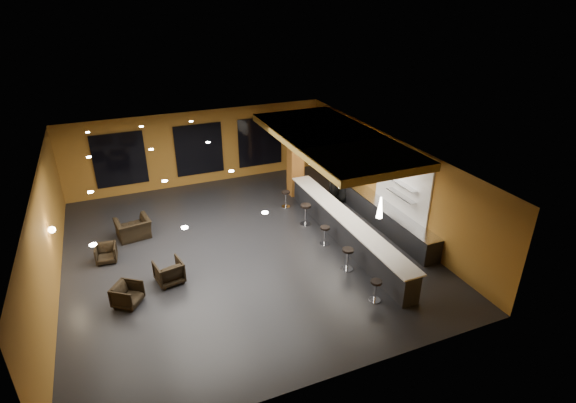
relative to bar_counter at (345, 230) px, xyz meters
name	(u,v)px	position (x,y,z in m)	size (l,w,h in m)	color
floor	(242,250)	(-3.65, 1.00, -0.55)	(12.00, 13.00, 0.10)	black
ceiling	(237,156)	(-3.65, 1.00, 3.05)	(12.00, 13.00, 0.10)	black
wall_back	(198,148)	(-3.65, 7.55, 1.25)	(12.00, 0.10, 3.50)	#936121
wall_front	(327,325)	(-3.65, -5.55, 1.25)	(12.00, 0.10, 3.50)	#936121
wall_left	(45,240)	(-9.70, 1.00, 1.25)	(0.10, 13.00, 3.50)	#936121
wall_right	(388,179)	(2.40, 1.00, 1.25)	(0.10, 13.00, 3.50)	#936121
wood_soffit	(332,138)	(0.35, 2.00, 2.86)	(3.60, 8.00, 0.28)	olive
window_left	(120,160)	(-7.15, 7.44, 1.20)	(2.20, 0.06, 2.40)	black
window_center	(199,150)	(-3.65, 7.44, 1.20)	(2.20, 0.06, 2.40)	black
window_right	(260,142)	(-0.65, 7.44, 1.20)	(2.20, 0.06, 2.40)	black
tile_backsplash	(402,183)	(2.31, 0.00, 1.50)	(0.06, 3.20, 2.40)	white
bar_counter	(345,230)	(0.00, 0.00, 0.00)	(0.60, 8.00, 1.00)	black
bar_top	(346,217)	(0.00, 0.00, 0.52)	(0.78, 8.10, 0.05)	white
prep_counter	(384,216)	(2.00, 0.50, -0.07)	(0.70, 6.00, 0.86)	black
prep_top	(385,206)	(2.00, 0.50, 0.39)	(0.72, 6.00, 0.03)	silver
wall_shelf_lower	(401,195)	(2.17, -0.20, 1.10)	(0.30, 1.50, 0.03)	silver
wall_shelf_upper	(403,184)	(2.17, -0.20, 1.55)	(0.30, 1.50, 0.03)	silver
column	(296,158)	(0.00, 4.60, 1.25)	(0.60, 0.60, 3.50)	#995B22
wall_sconce	(52,230)	(-9.53, 1.50, 1.30)	(0.22, 0.22, 0.22)	#FFE5B2
pendant_0	(380,207)	(0.00, -2.00, 1.85)	(0.20, 0.20, 0.70)	white
pendant_1	(341,179)	(0.00, 0.50, 1.85)	(0.20, 0.20, 0.70)	white
pendant_2	(311,156)	(0.00, 3.00, 1.85)	(0.20, 0.20, 0.70)	white
staff_a	(334,185)	(1.03, 2.86, 0.44)	(0.69, 0.45, 1.89)	black
staff_b	(337,181)	(1.44, 3.36, 0.37)	(0.85, 0.66, 1.75)	black
staff_c	(343,183)	(1.60, 3.10, 0.38)	(0.86, 0.56, 1.76)	black
armchair_a	(127,295)	(-7.71, -0.69, -0.16)	(0.73, 0.75, 0.69)	black
armchair_b	(169,272)	(-6.38, -0.02, -0.12)	(0.81, 0.83, 0.76)	black
armchair_c	(106,253)	(-8.18, 2.01, -0.19)	(0.67, 0.69, 0.63)	black
armchair_d	(133,229)	(-7.15, 3.33, -0.11)	(1.19, 1.04, 0.77)	black
bar_stool_0	(376,288)	(-0.84, -3.36, -0.04)	(0.36, 0.36, 0.72)	silver
bar_stool_1	(348,256)	(-0.80, -1.59, 0.00)	(0.40, 0.40, 0.79)	silver
bar_stool_2	(325,233)	(-0.76, 0.15, -0.04)	(0.36, 0.36, 0.72)	silver
bar_stool_3	(306,212)	(-0.78, 1.79, 0.05)	(0.44, 0.44, 0.86)	silver
bar_stool_4	(286,197)	(-0.91, 3.53, -0.03)	(0.37, 0.37, 0.73)	silver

